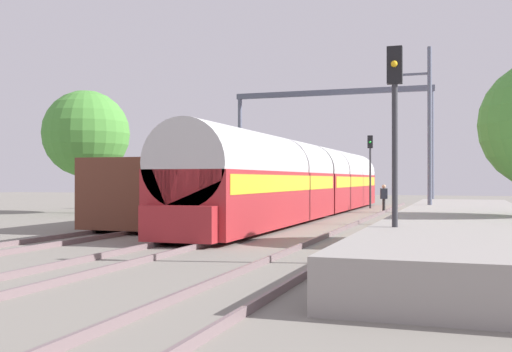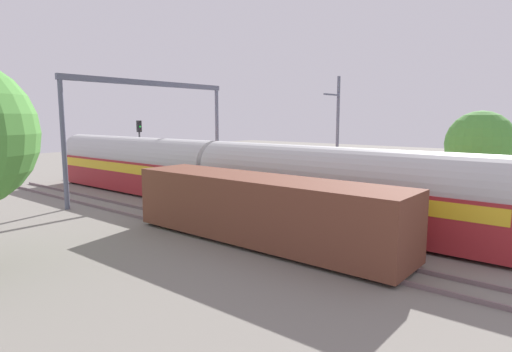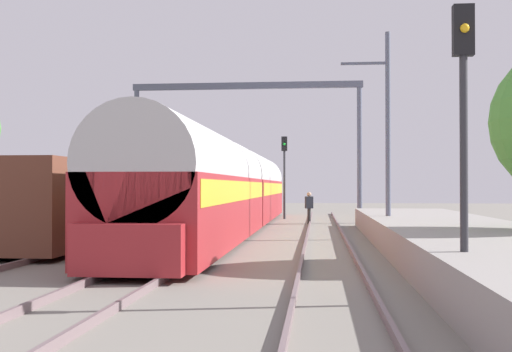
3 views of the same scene
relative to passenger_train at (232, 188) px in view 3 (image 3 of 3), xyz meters
The scene contains 12 objects.
ground 12.34m from the passenger_train, 90.00° to the right, with size 120.00×120.00×0.00m, color gray.
track_far_west 13.05m from the passenger_train, 109.41° to the right, with size 1.52×60.00×0.16m.
track_west 12.32m from the passenger_train, 90.00° to the right, with size 1.52×60.00×0.16m.
track_east 13.05m from the passenger_train, 70.59° to the right, with size 1.52×60.00×0.16m.
platform 13.10m from the passenger_train, 51.46° to the right, with size 4.40×28.00×0.90m.
passenger_train is the anchor object (origin of this frame).
freight_car 8.20m from the passenger_train, 121.62° to the right, with size 2.80×13.00×2.70m.
person_crossing 6.07m from the passenger_train, 54.01° to the left, with size 0.46×0.36×1.73m.
railway_signal_near 19.22m from the passenger_train, 70.04° to the right, with size 0.36×0.30×5.24m.
railway_signal_far 10.63m from the passenger_train, 79.53° to the left, with size 0.36×0.30×5.14m.
catenary_gantry 7.14m from the passenger_train, 90.00° to the left, with size 12.98×0.28×7.86m.
catenary_pole_east_mid 8.33m from the passenger_train, 34.28° to the right, with size 1.90×0.20×8.00m.
Camera 3 is at (3.99, -17.38, 2.05)m, focal length 45.02 mm.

